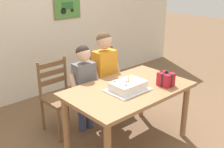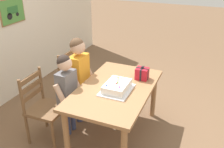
# 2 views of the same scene
# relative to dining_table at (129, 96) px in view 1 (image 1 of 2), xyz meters

# --- Properties ---
(ground_plane) EXTENTS (20.00, 20.00, 0.00)m
(ground_plane) POSITION_rel_dining_table_xyz_m (0.00, 0.00, -0.62)
(ground_plane) COLOR brown
(back_wall) EXTENTS (6.40, 0.11, 2.60)m
(back_wall) POSITION_rel_dining_table_xyz_m (0.00, 1.99, 0.68)
(back_wall) COLOR silver
(back_wall) RESTS_ON ground
(dining_table) EXTENTS (1.41, 0.86, 0.72)m
(dining_table) POSITION_rel_dining_table_xyz_m (0.00, 0.00, 0.00)
(dining_table) COLOR #9E7047
(dining_table) RESTS_ON ground
(birthday_cake) EXTENTS (0.44, 0.34, 0.19)m
(birthday_cake) POSITION_rel_dining_table_xyz_m (-0.06, -0.04, 0.15)
(birthday_cake) COLOR silver
(birthday_cake) RESTS_ON dining_table
(gift_box_red_large) EXTENTS (0.15, 0.16, 0.19)m
(gift_box_red_large) POSITION_rel_dining_table_xyz_m (0.36, -0.23, 0.17)
(gift_box_red_large) COLOR red
(gift_box_red_large) RESTS_ON dining_table
(chair_left) EXTENTS (0.43, 0.43, 0.92)m
(chair_left) POSITION_rel_dining_table_xyz_m (-0.40, 0.80, -0.16)
(chair_left) COLOR brown
(chair_left) RESTS_ON ground
(chair_right) EXTENTS (0.43, 0.43, 0.92)m
(chair_right) POSITION_rel_dining_table_xyz_m (0.40, 0.80, -0.16)
(chair_right) COLOR brown
(chair_right) RESTS_ON ground
(child_older) EXTENTS (0.44, 0.25, 1.24)m
(child_older) POSITION_rel_dining_table_xyz_m (0.16, 0.59, 0.13)
(child_older) COLOR #38426B
(child_older) RESTS_ON ground
(child_younger) EXTENTS (0.41, 0.24, 1.12)m
(child_younger) POSITION_rel_dining_table_xyz_m (-0.17, 0.59, 0.06)
(child_younger) COLOR #38426B
(child_younger) RESTS_ON ground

